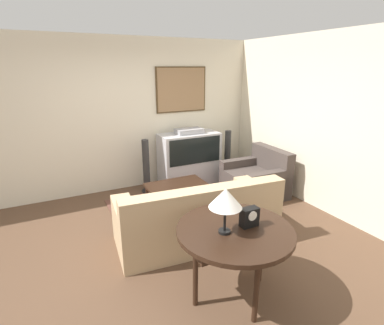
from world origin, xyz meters
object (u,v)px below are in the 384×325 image
Objects in this scene: couch at (198,219)px; mantel_clock at (249,217)px; tv at (189,158)px; speaker_tower_right at (227,155)px; coffee_table at (177,187)px; console_table at (235,235)px; speaker_tower_left at (146,168)px; armchair at (256,180)px; table_lamp at (226,199)px.

couch is 1.19m from mantel_clock.
tv reaches higher than mantel_clock.
coffee_table is at bearing -149.96° from speaker_tower_right.
coffee_table is 0.85× the size of console_table.
tv is 1.16× the size of speaker_tower_right.
speaker_tower_left and speaker_tower_right have the same top height.
mantel_clock is (0.14, -0.02, 0.16)m from console_table.
armchair is 1.98m from speaker_tower_left.
armchair reaches higher than console_table.
speaker_tower_right is at bearing 56.38° from table_lamp.
table_lamp reaches higher than armchair.
mantel_clock is 0.19× the size of speaker_tower_left.
speaker_tower_left is at bearing -118.52° from armchair.
mantel_clock reaches higher than armchair.
coffee_table is 0.91m from speaker_tower_left.
armchair is 5.42× the size of mantel_clock.
speaker_tower_right reaches higher than coffee_table.
armchair is 0.91× the size of console_table.
tv is 2.64× the size of table_lamp.
coffee_table is 2.22m from table_lamp.
coffee_table is (-1.49, 0.12, 0.09)m from armchair.
coffee_table is at bearing 81.74° from console_table.
coffee_table is 5.11× the size of mantel_clock.
table_lamp is 0.44× the size of speaker_tower_left.
table_lamp is 3.58m from speaker_tower_right.
tv is at bearing 74.61° from mantel_clock.
console_table is (-0.15, -1.04, 0.38)m from couch.
tv is 0.87m from speaker_tower_right.
speaker_tower_right is (0.03, 1.00, 0.18)m from armchair.
armchair is at bearing 49.62° from mantel_clock.
coffee_table is 2.11m from mantel_clock.
table_lamp is 0.44× the size of speaker_tower_right.
speaker_tower_left is (-0.07, 1.88, 0.15)m from couch.
table_lamp is at bearing -123.62° from speaker_tower_right.
tv reaches higher than armchair.
armchair is 2.32× the size of table_lamp.
armchair is (0.84, -1.00, -0.24)m from tv.
speaker_tower_left is at bearing -82.83° from couch.
armchair is 2.66m from console_table.
tv is 1.11m from coffee_table.
tv is 0.87m from speaker_tower_left.
tv is 1.14× the size of armchair.
mantel_clock is at bearing -38.62° from armchair.
couch reaches higher than console_table.
table_lamp reaches higher than console_table.
couch is at bearing -87.95° from speaker_tower_left.
tv is at bearing 71.97° from console_table.
tv is at bearing 53.55° from coffee_table.
speaker_tower_right is (0.87, -0.01, -0.05)m from tv.
mantel_clock reaches higher than coffee_table.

